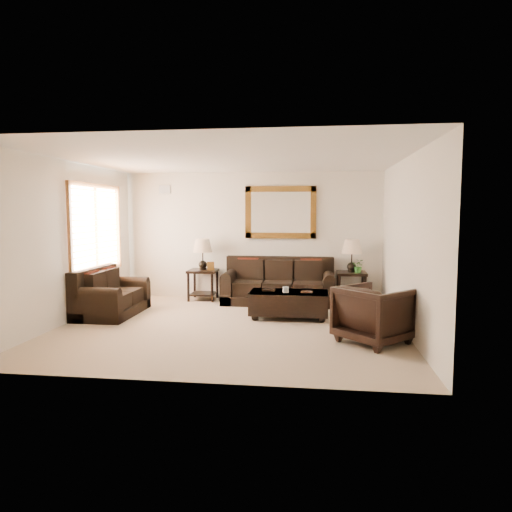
# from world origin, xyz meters

# --- Properties ---
(room) EXTENTS (5.51, 5.01, 2.71)m
(room) POSITION_xyz_m (0.00, 0.00, 1.35)
(room) COLOR tan
(room) RESTS_ON ground
(window) EXTENTS (0.07, 1.96, 1.66)m
(window) POSITION_xyz_m (-2.70, 0.90, 1.55)
(window) COLOR white
(window) RESTS_ON room
(mirror) EXTENTS (1.50, 0.06, 1.10)m
(mirror) POSITION_xyz_m (0.63, 2.47, 1.85)
(mirror) COLOR #43270D
(mirror) RESTS_ON room
(air_vent) EXTENTS (0.25, 0.02, 0.18)m
(air_vent) POSITION_xyz_m (-1.90, 2.48, 2.35)
(air_vent) COLOR #999999
(air_vent) RESTS_ON room
(sofa) EXTENTS (2.25, 0.97, 0.92)m
(sofa) POSITION_xyz_m (0.63, 2.06, 0.33)
(sofa) COLOR black
(sofa) RESTS_ON room
(loveseat) EXTENTS (0.90, 1.51, 0.85)m
(loveseat) POSITION_xyz_m (-2.34, 0.56, 0.31)
(loveseat) COLOR black
(loveseat) RESTS_ON room
(end_table_left) EXTENTS (0.59, 0.59, 1.30)m
(end_table_left) POSITION_xyz_m (-0.99, 2.16, 0.84)
(end_table_left) COLOR black
(end_table_left) RESTS_ON room
(end_table_right) EXTENTS (0.59, 0.59, 1.30)m
(end_table_right) POSITION_xyz_m (2.10, 2.16, 0.85)
(end_table_right) COLOR black
(end_table_right) RESTS_ON room
(coffee_table) EXTENTS (1.38, 0.75, 0.58)m
(coffee_table) POSITION_xyz_m (0.91, 0.70, 0.29)
(coffee_table) COLOR black
(coffee_table) RESTS_ON room
(armchair) EXTENTS (1.20, 1.20, 0.90)m
(armchair) POSITION_xyz_m (2.20, -0.68, 0.45)
(armchair) COLOR black
(armchair) RESTS_ON floor
(potted_plant) EXTENTS (0.32, 0.34, 0.21)m
(potted_plant) POSITION_xyz_m (2.23, 2.06, 0.75)
(potted_plant) COLOR #20521C
(potted_plant) RESTS_ON end_table_right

